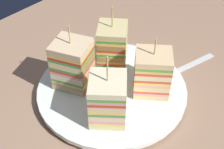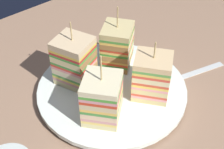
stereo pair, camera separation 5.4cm
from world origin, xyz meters
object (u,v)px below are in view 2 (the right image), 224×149
object	(u,v)px
sandwich_wedge_0	(117,46)
sandwich_wedge_1	(74,61)
plate	(112,89)
sandwich_wedge_3	(152,76)
spoon	(179,77)
sandwich_wedge_2	(102,98)

from	to	relation	value
sandwich_wedge_0	sandwich_wedge_1	bearing A→B (deg)	-44.12
sandwich_wedge_1	plate	bearing A→B (deg)	11.63
plate	sandwich_wedge_0	bearing A→B (deg)	41.28
plate	sandwich_wedge_3	world-z (taller)	sandwich_wedge_3
sandwich_wedge_1	sandwich_wedge_3	distance (cm)	13.74
sandwich_wedge_1	spoon	xyz separation A→B (cm)	(16.09, -11.14, -5.65)
sandwich_wedge_1	sandwich_wedge_3	world-z (taller)	sandwich_wedge_1
sandwich_wedge_0	spoon	bearing A→B (deg)	89.41
sandwich_wedge_3	sandwich_wedge_1	bearing A→B (deg)	-2.73
sandwich_wedge_1	sandwich_wedge_2	xyz separation A→B (cm)	(-1.77, -9.81, -0.50)
sandwich_wedge_0	sandwich_wedge_1	distance (cm)	9.02
spoon	sandwich_wedge_3	bearing A→B (deg)	16.55
sandwich_wedge_1	sandwich_wedge_3	bearing A→B (deg)	12.93
plate	sandwich_wedge_1	bearing A→B (deg)	123.27
sandwich_wedge_0	sandwich_wedge_2	size ratio (longest dim) A/B	0.99
sandwich_wedge_2	sandwich_wedge_0	bearing A→B (deg)	-0.45
plate	spoon	world-z (taller)	plate
sandwich_wedge_2	sandwich_wedge_3	world-z (taller)	sandwich_wedge_2
sandwich_wedge_3	plate	bearing A→B (deg)	-1.44
sandwich_wedge_0	sandwich_wedge_2	world-z (taller)	same
sandwich_wedge_0	spoon	world-z (taller)	sandwich_wedge_0
sandwich_wedge_0	sandwich_wedge_1	xyz separation A→B (cm)	(-8.93, 1.21, 0.35)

